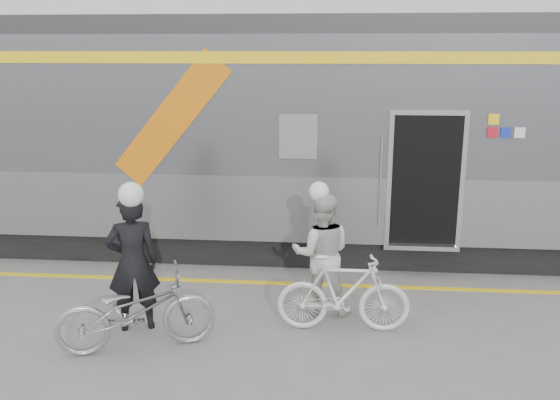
# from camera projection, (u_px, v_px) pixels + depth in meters

# --- Properties ---
(ground) EXTENTS (90.00, 90.00, 0.00)m
(ground) POSITION_uv_depth(u_px,v_px,m) (249.00, 350.00, 7.25)
(ground) COLOR slate
(ground) RESTS_ON ground
(train) EXTENTS (24.00, 3.17, 4.10)m
(train) POSITION_uv_depth(u_px,v_px,m) (292.00, 135.00, 10.76)
(train) COLOR black
(train) RESTS_ON ground
(safety_strip) EXTENTS (24.00, 0.12, 0.01)m
(safety_strip) POSITION_uv_depth(u_px,v_px,m) (268.00, 283.00, 9.32)
(safety_strip) COLOR yellow
(safety_strip) RESTS_ON ground
(man) EXTENTS (0.77, 0.63, 1.83)m
(man) POSITION_uv_depth(u_px,v_px,m) (133.00, 263.00, 7.62)
(man) COLOR black
(man) RESTS_ON ground
(bicycle_left) EXTENTS (2.03, 1.27, 1.01)m
(bicycle_left) POSITION_uv_depth(u_px,v_px,m) (136.00, 311.00, 7.18)
(bicycle_left) COLOR #98999F
(bicycle_left) RESTS_ON ground
(woman) EXTENTS (0.85, 0.67, 1.71)m
(woman) POSITION_uv_depth(u_px,v_px,m) (322.00, 254.00, 8.12)
(woman) COLOR beige
(woman) RESTS_ON ground
(bicycle_right) EXTENTS (1.74, 0.52, 1.04)m
(bicycle_right) POSITION_uv_depth(u_px,v_px,m) (344.00, 293.00, 7.65)
(bicycle_right) COLOR silver
(bicycle_right) RESTS_ON ground
(helmet_man) EXTENTS (0.32, 0.32, 0.32)m
(helmet_man) POSITION_uv_depth(u_px,v_px,m) (127.00, 182.00, 7.35)
(helmet_man) COLOR white
(helmet_man) RESTS_ON man
(helmet_woman) EXTENTS (0.27, 0.27, 0.27)m
(helmet_woman) POSITION_uv_depth(u_px,v_px,m) (323.00, 183.00, 7.87)
(helmet_woman) COLOR white
(helmet_woman) RESTS_ON woman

